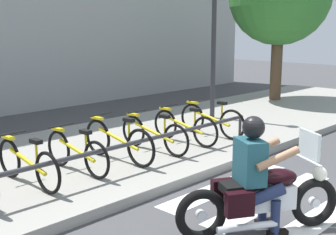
{
  "coord_description": "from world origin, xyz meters",
  "views": [
    {
      "loc": [
        -4.25,
        -1.57,
        2.42
      ],
      "look_at": [
        0.83,
        3.35,
        0.99
      ],
      "focal_mm": 48.26,
      "sensor_mm": 36.0,
      "label": 1
    }
  ],
  "objects_px": {
    "motorcycle": "(261,197)",
    "bike_rack": "(140,143)",
    "bicycle_3": "(118,141)",
    "bicycle_2": "(77,152)",
    "rider": "(256,168)",
    "bicycle_6": "(211,120)",
    "bicycle_1": "(27,163)",
    "bicycle_5": "(184,127)",
    "street_lamp": "(214,16)",
    "bicycle_4": "(154,134)"
  },
  "relations": [
    {
      "from": "motorcycle",
      "to": "bicycle_3",
      "type": "bearing_deg",
      "value": 82.74
    },
    {
      "from": "street_lamp",
      "to": "bicycle_1",
      "type": "bearing_deg",
      "value": -168.18
    },
    {
      "from": "rider",
      "to": "bike_rack",
      "type": "relative_size",
      "value": 0.25
    },
    {
      "from": "rider",
      "to": "motorcycle",
      "type": "bearing_deg",
      "value": -33.21
    },
    {
      "from": "bicycle_1",
      "to": "bicycle_6",
      "type": "xyz_separation_m",
      "value": [
        4.23,
        -0.0,
        0.01
      ]
    },
    {
      "from": "bicycle_3",
      "to": "bike_rack",
      "type": "distance_m",
      "value": 0.56
    },
    {
      "from": "bicycle_3",
      "to": "bicycle_2",
      "type": "bearing_deg",
      "value": 179.94
    },
    {
      "from": "motorcycle",
      "to": "bicycle_1",
      "type": "relative_size",
      "value": 1.13
    },
    {
      "from": "bicycle_5",
      "to": "street_lamp",
      "type": "xyz_separation_m",
      "value": [
        2.39,
        1.21,
        2.19
      ]
    },
    {
      "from": "bike_rack",
      "to": "street_lamp",
      "type": "distance_m",
      "value": 4.92
    },
    {
      "from": "bicycle_4",
      "to": "bicycle_1",
      "type": "bearing_deg",
      "value": -179.99
    },
    {
      "from": "motorcycle",
      "to": "bike_rack",
      "type": "bearing_deg",
      "value": 81.17
    },
    {
      "from": "bicycle_3",
      "to": "bicycle_6",
      "type": "bearing_deg",
      "value": 0.01
    },
    {
      "from": "bike_rack",
      "to": "rider",
      "type": "bearing_deg",
      "value": -100.44
    },
    {
      "from": "bicycle_1",
      "to": "bicycle_5",
      "type": "xyz_separation_m",
      "value": [
        3.38,
        -0.0,
        -0.0
      ]
    },
    {
      "from": "bicycle_2",
      "to": "motorcycle",
      "type": "bearing_deg",
      "value": -81.71
    },
    {
      "from": "bicycle_1",
      "to": "street_lamp",
      "type": "distance_m",
      "value": 6.29
    },
    {
      "from": "bicycle_2",
      "to": "bike_rack",
      "type": "bearing_deg",
      "value": -33.29
    },
    {
      "from": "rider",
      "to": "bicycle_3",
      "type": "distance_m",
      "value": 3.1
    },
    {
      "from": "bicycle_1",
      "to": "bike_rack",
      "type": "distance_m",
      "value": 1.78
    },
    {
      "from": "bicycle_2",
      "to": "bicycle_4",
      "type": "xyz_separation_m",
      "value": [
        1.69,
        0.0,
        0.0
      ]
    },
    {
      "from": "rider",
      "to": "bike_rack",
      "type": "distance_m",
      "value": 2.55
    },
    {
      "from": "motorcycle",
      "to": "street_lamp",
      "type": "relative_size",
      "value": 0.42
    },
    {
      "from": "bicycle_1",
      "to": "bicycle_4",
      "type": "xyz_separation_m",
      "value": [
        2.54,
        0.0,
        -0.0
      ]
    },
    {
      "from": "rider",
      "to": "bicycle_6",
      "type": "height_order",
      "value": "rider"
    },
    {
      "from": "motorcycle",
      "to": "bicycle_4",
      "type": "height_order",
      "value": "motorcycle"
    },
    {
      "from": "motorcycle",
      "to": "bicycle_5",
      "type": "distance_m",
      "value": 3.73
    },
    {
      "from": "motorcycle",
      "to": "bicycle_3",
      "type": "distance_m",
      "value": 3.12
    },
    {
      "from": "bicycle_1",
      "to": "bicycle_5",
      "type": "distance_m",
      "value": 3.38
    },
    {
      "from": "rider",
      "to": "street_lamp",
      "type": "bearing_deg",
      "value": 43.16
    },
    {
      "from": "bicycle_4",
      "to": "bike_rack",
      "type": "relative_size",
      "value": 0.3
    },
    {
      "from": "motorcycle",
      "to": "rider",
      "type": "height_order",
      "value": "rider"
    },
    {
      "from": "bicycle_1",
      "to": "motorcycle",
      "type": "bearing_deg",
      "value": -67.27
    },
    {
      "from": "bicycle_2",
      "to": "bicycle_3",
      "type": "bearing_deg",
      "value": -0.06
    },
    {
      "from": "bicycle_3",
      "to": "street_lamp",
      "type": "distance_m",
      "value": 4.78
    },
    {
      "from": "bicycle_4",
      "to": "bicycle_5",
      "type": "distance_m",
      "value": 0.85
    },
    {
      "from": "bicycle_3",
      "to": "bicycle_6",
      "type": "xyz_separation_m",
      "value": [
        2.54,
        0.0,
        -0.01
      ]
    },
    {
      "from": "bicycle_1",
      "to": "rider",
      "type": "bearing_deg",
      "value": -68.03
    },
    {
      "from": "bicycle_2",
      "to": "bicycle_1",
      "type": "bearing_deg",
      "value": -180.0
    },
    {
      "from": "rider",
      "to": "bicycle_2",
      "type": "xyz_separation_m",
      "value": [
        -0.39,
        3.05,
        -0.33
      ]
    },
    {
      "from": "motorcycle",
      "to": "bike_rack",
      "type": "height_order",
      "value": "motorcycle"
    },
    {
      "from": "bicycle_1",
      "to": "bicycle_3",
      "type": "bearing_deg",
      "value": -0.03
    },
    {
      "from": "bicycle_2",
      "to": "bicycle_6",
      "type": "distance_m",
      "value": 3.38
    },
    {
      "from": "motorcycle",
      "to": "street_lamp",
      "type": "xyz_separation_m",
      "value": [
        4.47,
        4.3,
        2.22
      ]
    },
    {
      "from": "bicycle_6",
      "to": "street_lamp",
      "type": "distance_m",
      "value": 2.93
    },
    {
      "from": "motorcycle",
      "to": "bicycle_5",
      "type": "height_order",
      "value": "motorcycle"
    },
    {
      "from": "bicycle_1",
      "to": "bicycle_4",
      "type": "height_order",
      "value": "bicycle_1"
    },
    {
      "from": "bicycle_3",
      "to": "bike_rack",
      "type": "height_order",
      "value": "bicycle_3"
    },
    {
      "from": "motorcycle",
      "to": "bicycle_2",
      "type": "xyz_separation_m",
      "value": [
        -0.45,
        3.09,
        0.03
      ]
    },
    {
      "from": "street_lamp",
      "to": "motorcycle",
      "type": "bearing_deg",
      "value": -136.13
    }
  ]
}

